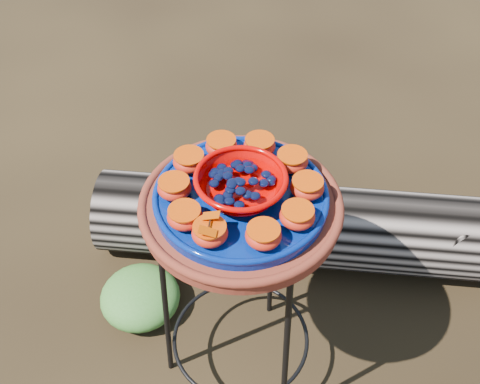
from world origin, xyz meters
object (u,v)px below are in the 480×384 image
at_px(plant_stand, 241,299).
at_px(cobalt_plate, 241,198).
at_px(red_bowl, 241,185).
at_px(driftwood_log, 318,226).
at_px(terracotta_saucer, 241,208).

xyz_separation_m(plant_stand, cobalt_plate, (0.00, 0.00, 0.40)).
distance_m(plant_stand, red_bowl, 0.44).
relative_size(plant_stand, driftwood_log, 0.45).
distance_m(plant_stand, driftwood_log, 0.56).
relative_size(plant_stand, terracotta_saucer, 1.51).
height_order(cobalt_plate, driftwood_log, cobalt_plate).
height_order(plant_stand, cobalt_plate, cobalt_plate).
distance_m(terracotta_saucer, red_bowl, 0.07).
relative_size(terracotta_saucer, cobalt_plate, 1.17).
height_order(cobalt_plate, red_bowl, red_bowl).
relative_size(plant_stand, red_bowl, 3.53).
bearing_deg(driftwood_log, cobalt_plate, -95.39).
bearing_deg(driftwood_log, plant_stand, -95.39).
bearing_deg(plant_stand, terracotta_saucer, 0.00).
bearing_deg(red_bowl, terracotta_saucer, 0.00).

